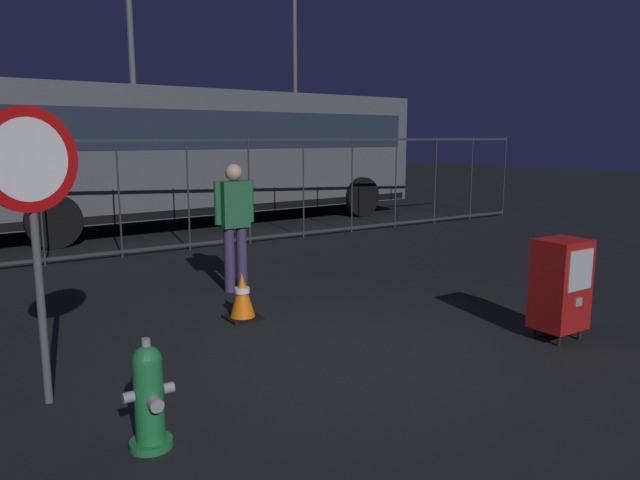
# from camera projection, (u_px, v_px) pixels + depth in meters

# --- Properties ---
(ground_plane) EXTENTS (60.00, 60.00, 0.00)m
(ground_plane) POSITION_uv_depth(u_px,v_px,m) (364.00, 358.00, 5.45)
(ground_plane) COLOR black
(fire_hydrant) EXTENTS (0.33, 0.32, 0.75)m
(fire_hydrant) POSITION_uv_depth(u_px,v_px,m) (149.00, 397.00, 3.83)
(fire_hydrant) COLOR #1E7238
(fire_hydrant) RESTS_ON ground_plane
(newspaper_box_primary) EXTENTS (0.48, 0.42, 1.02)m
(newspaper_box_primary) POSITION_uv_depth(u_px,v_px,m) (561.00, 284.00, 5.86)
(newspaper_box_primary) COLOR black
(newspaper_box_primary) RESTS_ON ground_plane
(stop_sign) EXTENTS (0.71, 0.31, 2.23)m
(stop_sign) POSITION_uv_depth(u_px,v_px,m) (32.00, 195.00, 4.26)
(stop_sign) COLOR #4C4F54
(stop_sign) RESTS_ON ground_plane
(pedestrian) EXTENTS (0.55, 0.22, 1.67)m
(pedestrian) POSITION_uv_depth(u_px,v_px,m) (235.00, 220.00, 7.67)
(pedestrian) COLOR #382D51
(pedestrian) RESTS_ON ground_plane
(traffic_cone) EXTENTS (0.36, 0.36, 0.53)m
(traffic_cone) POSITION_uv_depth(u_px,v_px,m) (242.00, 296.00, 6.58)
(traffic_cone) COLOR black
(traffic_cone) RESTS_ON ground_plane
(fence_barrier) EXTENTS (18.03, 0.04, 2.00)m
(fence_barrier) POSITION_uv_depth(u_px,v_px,m) (155.00, 195.00, 10.14)
(fence_barrier) COLOR #2D2D33
(fence_barrier) RESTS_ON ground_plane
(bus_near) EXTENTS (10.63, 3.27, 3.00)m
(bus_near) POSITION_uv_depth(u_px,v_px,m) (205.00, 150.00, 13.67)
(bus_near) COLOR #4C5156
(bus_near) RESTS_ON ground_plane
(street_light_near_left) EXTENTS (0.32, 0.32, 8.36)m
(street_light_near_left) POSITION_uv_depth(u_px,v_px,m) (129.00, 8.00, 12.79)
(street_light_near_left) COLOR #4C4F54
(street_light_near_left) RESTS_ON ground_plane
(street_light_near_right) EXTENTS (0.32, 0.32, 7.02)m
(street_light_near_right) POSITION_uv_depth(u_px,v_px,m) (295.00, 69.00, 18.26)
(street_light_near_right) COLOR #4C4F54
(street_light_near_right) RESTS_ON ground_plane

